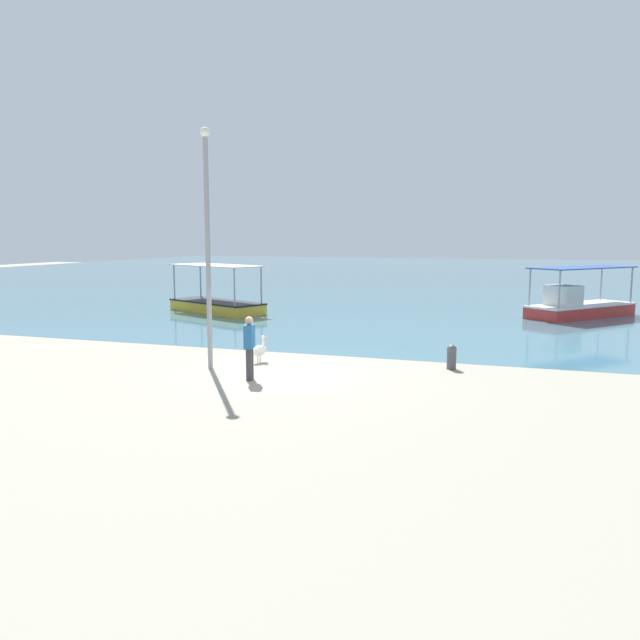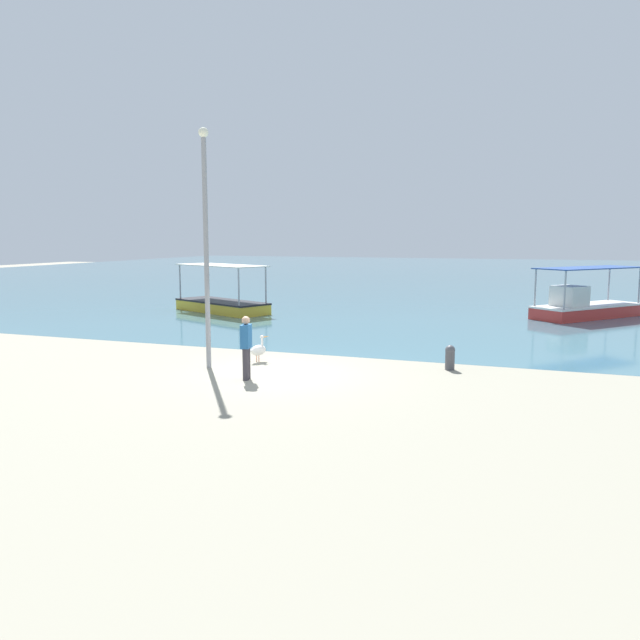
{
  "view_description": "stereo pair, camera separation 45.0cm",
  "coord_description": "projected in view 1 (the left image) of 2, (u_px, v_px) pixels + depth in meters",
  "views": [
    {
      "loc": [
        6.36,
        -15.61,
        3.76
      ],
      "look_at": [
        -0.02,
        3.59,
        1.04
      ],
      "focal_mm": 35.0,
      "sensor_mm": 36.0,
      "label": 1
    },
    {
      "loc": [
        6.78,
        -15.47,
        3.76
      ],
      "look_at": [
        -0.02,
        3.59,
        1.04
      ],
      "focal_mm": 35.0,
      "sensor_mm": 36.0,
      "label": 2
    }
  ],
  "objects": [
    {
      "name": "lamp_post",
      "position": [
        208.0,
        237.0,
        17.42
      ],
      "size": [
        0.28,
        0.28,
        6.73
      ],
      "color": "gray",
      "rests_on": "ground"
    },
    {
      "name": "harbor_water",
      "position": [
        460.0,
        274.0,
        62.32
      ],
      "size": [
        110.0,
        90.0,
        0.0
      ],
      "primitive_type": "cube",
      "color": "#416E7D",
      "rests_on": "ground"
    },
    {
      "name": "ground",
      "position": [
        280.0,
        374.0,
        17.17
      ],
      "size": [
        120.0,
        120.0,
        0.0
      ],
      "primitive_type": "plane",
      "color": "gray"
    },
    {
      "name": "mooring_bollard",
      "position": [
        452.0,
        356.0,
        17.75
      ],
      "size": [
        0.28,
        0.28,
        0.71
      ],
      "color": "#47474C",
      "rests_on": "ground"
    },
    {
      "name": "fisherman_standing",
      "position": [
        250.0,
        346.0,
        16.34
      ],
      "size": [
        0.29,
        0.43,
        1.69
      ],
      "color": "#3D383F",
      "rests_on": "ground"
    },
    {
      "name": "fishing_boat_far_right",
      "position": [
        578.0,
        305.0,
        29.24
      ],
      "size": [
        5.21,
        5.65,
        2.34
      ],
      "color": "red",
      "rests_on": "harbor_water"
    },
    {
      "name": "fishing_boat_outer",
      "position": [
        217.0,
        303.0,
        31.06
      ],
      "size": [
        5.72,
        4.02,
        2.36
      ],
      "color": "gold",
      "rests_on": "harbor_water"
    },
    {
      "name": "pelican",
      "position": [
        260.0,
        350.0,
        18.74
      ],
      "size": [
        0.47,
        0.78,
        0.8
      ],
      "color": "#E0997A",
      "rests_on": "ground"
    }
  ]
}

